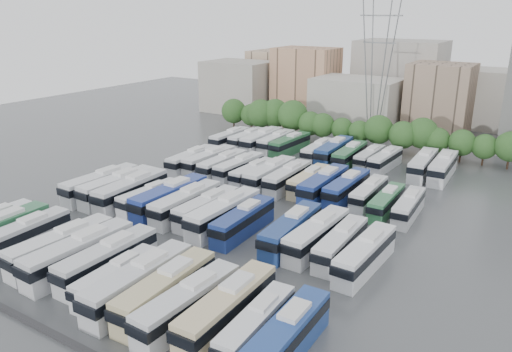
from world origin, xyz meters
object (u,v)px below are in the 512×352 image
Objects in this scene: bus_r2_s12 at (387,202)px; bus_r0_s11 at (228,308)px; bus_r1_s4 at (170,198)px; bus_r2_s3 at (223,165)px; bus_r0_s2 at (24,235)px; bus_r2_s4 at (239,167)px; bus_r0_s13 at (286,338)px; bus_r3_s0 at (230,138)px; bus_r0_s8 at (139,282)px; bus_r1_s10 at (291,230)px; bus_r1_s6 at (207,208)px; bus_r1_s11 at (317,235)px; bus_r0_s9 at (166,290)px; bus_r1_s8 at (243,221)px; bus_r3_s8 at (350,155)px; bus_r2_s6 at (270,174)px; bus_r0_s4 at (61,246)px; bus_r2_s5 at (253,173)px; electricity_pylon at (378,55)px; bus_r1_s7 at (224,213)px; bus_r0_s7 at (117,277)px; bus_r1_s1 at (118,187)px; bus_r3_s3 at (276,142)px; bus_r3_s6 at (318,151)px; bus_r0_s5 at (79,253)px; bus_r3_s13 at (443,167)px; bus_r2_s11 at (369,193)px; bus_r2_s9 at (324,185)px; bus_r1_s5 at (186,203)px; bus_r3_s10 at (385,160)px; bus_r2_s2 at (209,161)px; bus_r3_s12 at (423,164)px; bus_r2_s7 at (288,178)px; bus_r1_s12 at (341,243)px; bus_r3_s7 at (334,151)px; bus_r1_s3 at (150,197)px; bus_r0_s6 at (108,259)px; bus_r1_s0 at (101,184)px; bus_r0_s10 at (188,303)px; bus_r3_s1 at (248,139)px; bus_r3_s2 at (262,140)px; bus_r2_s13 at (409,206)px; bus_r0_s12 at (256,325)px; bus_r1_s2 at (131,190)px.

bus_r0_s11 is at bearing -96.62° from bus_r2_s12.
bus_r2_s3 is (-3.53, 17.75, -0.27)m from bus_r1_s4.
bus_r2_s4 is at bearing 76.95° from bus_r0_s2.
bus_r0_s13 is 1.06× the size of bus_r3_s0.
bus_r0_s8 is 20.26m from bus_r1_s10.
bus_r1_s6 is 0.94× the size of bus_r1_s11.
bus_r0_s9 is 1.06× the size of bus_r1_s8.
bus_r3_s8 is (-0.01, 54.29, -0.16)m from bus_r0_s8.
bus_r2_s6 is (-16.65, 16.84, 0.02)m from bus_r1_s11.
bus_r2_s5 is at bearing 87.26° from bus_r0_s4.
bus_r0_s8 is at bearing -87.74° from electricity_pylon.
bus_r2_s6 is at bearing -39.67° from bus_r3_s0.
bus_r0_s7 is at bearing -88.42° from bus_r1_s7.
bus_r3_s3 is at bearing 82.06° from bus_r1_s1.
bus_r0_s4 is 1.14× the size of bus_r3_s6.
bus_r0_s5 is 19.21m from bus_r1_s7.
bus_r3_s13 reaches higher than bus_r2_s6.
bus_r0_s13 is at bearing -1.93° from bus_r0_s7.
bus_r1_s8 is 1.11× the size of bus_r2_s11.
bus_r0_s11 is 0.99× the size of bus_r2_s9.
bus_r0_s13 is 0.97× the size of bus_r1_s5.
bus_r1_s5 is at bearing -111.78° from bus_r3_s10.
bus_r2_s2 is 37.70m from bus_r3_s12.
bus_r1_s10 reaches higher than bus_r2_s11.
bus_r2_s7 reaches higher than bus_r2_s12.
bus_r1_s12 is 39.25m from bus_r3_s7.
bus_r2_s4 is (-23.31, 36.11, -0.20)m from bus_r0_s11.
bus_r0_s2 is 1.01× the size of bus_r1_s8.
electricity_pylon is 60.03m from bus_r1_s3.
bus_r0_s6 is at bearing -99.09° from bus_r3_s8.
bus_r1_s0 reaches higher than bus_r3_s8.
bus_r3_s6 is at bearing 76.78° from bus_r1_s3.
bus_r1_s6 reaches higher than bus_r2_s11.
bus_r1_s7 reaches higher than bus_r0_s10.
bus_r3_s7 is at bearing -0.03° from bus_r3_s1.
bus_r2_s3 is at bearing -110.02° from electricity_pylon.
bus_r3_s2 reaches higher than bus_r2_s2.
bus_r2_s9 is at bearing -35.13° from bus_r3_s1.
bus_r2_s13 is at bearing 58.13° from bus_r0_s7.
bus_r3_s10 is at bearing 97.57° from bus_r1_s11.
bus_r0_s13 is 0.93× the size of bus_r1_s0.
bus_r1_s0 is (-19.79, 16.35, 0.07)m from bus_r0_s6.
bus_r1_s3 is 26.38m from bus_r2_s9.
bus_r1_s1 is at bearing 140.10° from bus_r0_s8.
bus_r3_s8 is at bearing -177.46° from bus_r3_s13.
bus_r0_s12 is 45.21m from bus_r2_s4.
bus_r1_s11 is (12.95, -55.01, -16.70)m from electricity_pylon.
bus_r1_s10 is 32.34m from bus_r2_s2.
bus_r3_s12 is (10.02, 19.31, -0.08)m from bus_r2_s9.
bus_r2_s6 is (13.38, 17.95, -0.10)m from bus_r1_s2.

